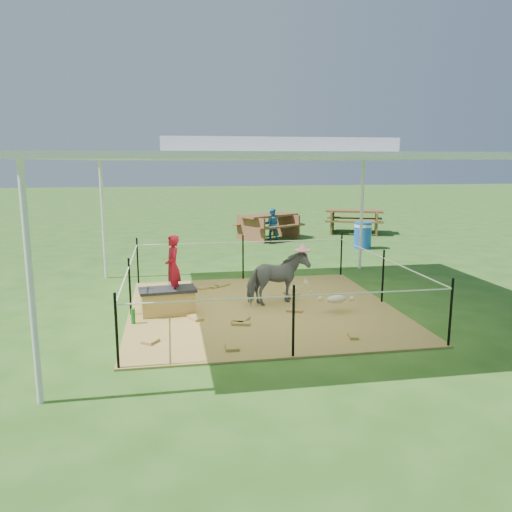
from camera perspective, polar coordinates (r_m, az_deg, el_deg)
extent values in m
plane|color=#2D5919|center=(8.87, 0.67, -6.12)|extent=(90.00, 90.00, 0.00)
cube|color=brown|center=(8.86, 0.67, -6.03)|extent=(4.60, 4.60, 0.03)
cylinder|color=silver|center=(11.50, -17.07, 3.92)|extent=(0.07, 0.07, 2.60)
cylinder|color=silver|center=(12.29, 11.98, 4.57)|extent=(0.07, 0.07, 2.60)
cylinder|color=silver|center=(5.67, -24.34, -3.19)|extent=(0.07, 0.07, 2.60)
cube|color=white|center=(8.48, 0.71, 11.20)|extent=(6.30, 6.30, 0.08)
cube|color=white|center=(8.49, 0.71, 12.22)|extent=(3.30, 3.30, 0.22)
cylinder|color=black|center=(10.81, -13.37, -0.60)|extent=(0.04, 0.04, 1.00)
cylinder|color=black|center=(10.90, -1.49, -0.21)|extent=(0.04, 0.04, 1.00)
cylinder|color=black|center=(11.44, 9.72, 0.16)|extent=(0.04, 0.04, 1.00)
cylinder|color=black|center=(8.62, -14.22, -3.50)|extent=(0.04, 0.04, 1.00)
cylinder|color=black|center=(9.40, 14.30, -2.33)|extent=(0.04, 0.04, 1.00)
cylinder|color=black|center=(6.47, -15.64, -8.35)|extent=(0.04, 0.04, 1.00)
cylinder|color=black|center=(6.62, 4.29, -7.53)|extent=(0.04, 0.04, 1.00)
cylinder|color=black|center=(7.48, 21.36, -6.10)|extent=(0.04, 0.04, 1.00)
cylinder|color=white|center=(10.84, -1.50, 1.60)|extent=(4.50, 0.02, 0.02)
cylinder|color=white|center=(6.52, 4.33, -4.61)|extent=(4.50, 0.02, 0.02)
cylinder|color=white|center=(9.33, 14.40, -0.23)|extent=(0.02, 4.50, 0.02)
cylinder|color=white|center=(8.54, -14.32, -1.22)|extent=(0.02, 4.50, 0.02)
cube|color=#B18940|center=(8.61, -10.03, -5.24)|extent=(0.92, 0.54, 0.39)
cube|color=black|center=(8.56, -10.08, -3.83)|extent=(0.99, 0.59, 0.05)
imported|color=#B11124|center=(8.44, -9.51, -0.51)|extent=(0.29, 0.41, 1.05)
cylinder|color=#1A7720|center=(8.22, -13.87, -6.69)|extent=(0.08, 0.08, 0.24)
imported|color=#525358|center=(8.99, 2.48, -2.55)|extent=(1.23, 0.85, 0.95)
cylinder|color=pink|center=(8.88, 2.50, 0.87)|extent=(0.30, 0.30, 0.14)
cylinder|color=blue|center=(15.27, 12.09, 2.32)|extent=(0.54, 0.54, 0.79)
cube|color=brown|center=(16.84, 1.43, 3.38)|extent=(2.45, 2.25, 0.83)
cube|color=brown|center=(18.56, 11.15, 3.89)|extent=(2.42, 2.10, 0.84)
imported|color=#358EC8|center=(16.50, 1.81, 3.63)|extent=(0.59, 0.50, 1.06)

